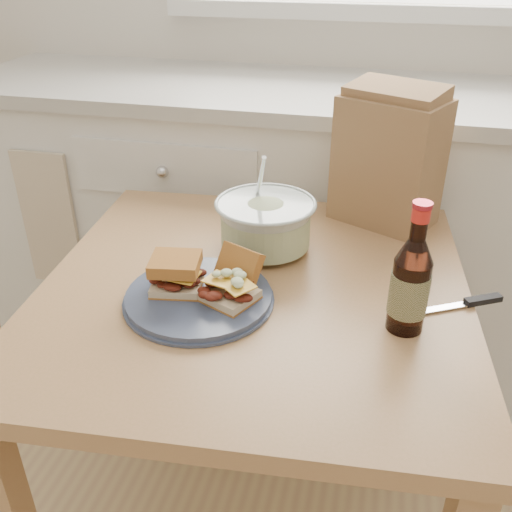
% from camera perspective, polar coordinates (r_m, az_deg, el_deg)
% --- Properties ---
extents(cabinet_run, '(2.50, 0.64, 0.94)m').
position_cam_1_polar(cabinet_run, '(1.94, 8.68, 2.67)').
color(cabinet_run, white).
rests_on(cabinet_run, ground).
extents(dining_table, '(0.93, 0.93, 0.72)m').
position_cam_1_polar(dining_table, '(1.22, -0.18, -7.00)').
color(dining_table, tan).
rests_on(dining_table, ground).
extents(plate, '(0.28, 0.28, 0.02)m').
position_cam_1_polar(plate, '(1.11, -5.74, -4.14)').
color(plate, '#3E4964').
rests_on(plate, dining_table).
extents(sandwich_left, '(0.11, 0.10, 0.07)m').
position_cam_1_polar(sandwich_left, '(1.11, -8.01, -1.73)').
color(sandwich_left, beige).
rests_on(sandwich_left, plate).
extents(sandwich_right, '(0.12, 0.16, 0.08)m').
position_cam_1_polar(sandwich_right, '(1.08, -2.42, -2.59)').
color(sandwich_right, beige).
rests_on(sandwich_right, plate).
extents(coleslaw_bowl, '(0.22, 0.22, 0.22)m').
position_cam_1_polar(coleslaw_bowl, '(1.26, 0.95, 3.00)').
color(coleslaw_bowl, silver).
rests_on(coleslaw_bowl, dining_table).
extents(beer_bottle, '(0.07, 0.07, 0.25)m').
position_cam_1_polar(beer_bottle, '(1.02, 15.16, -2.70)').
color(beer_bottle, black).
rests_on(beer_bottle, dining_table).
extents(knife, '(0.17, 0.11, 0.01)m').
position_cam_1_polar(knife, '(1.17, 20.80, -4.32)').
color(knife, silver).
rests_on(knife, dining_table).
extents(paper_bag, '(0.27, 0.24, 0.30)m').
position_cam_1_polar(paper_bag, '(1.40, 13.09, 9.16)').
color(paper_bag, '#A78051').
rests_on(paper_bag, dining_table).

